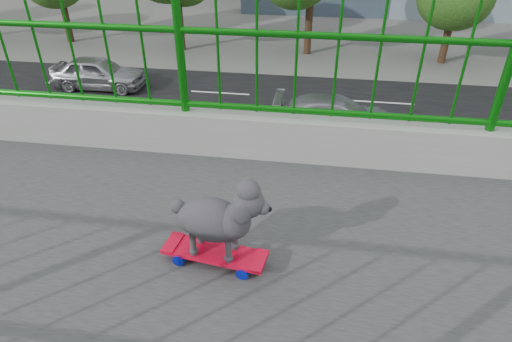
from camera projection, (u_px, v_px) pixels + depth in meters
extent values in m
cube|color=black|center=(187.00, 152.00, 17.14)|extent=(18.00, 90.00, 0.02)
cylinder|color=black|center=(66.00, 19.00, 29.03)|extent=(0.44, 0.44, 2.97)
cylinder|color=black|center=(180.00, 28.00, 27.59)|extent=(0.44, 0.44, 2.73)
cylinder|color=black|center=(308.00, 30.00, 26.88)|extent=(0.44, 0.44, 2.87)
cylinder|color=black|center=(446.00, 40.00, 25.43)|extent=(0.44, 0.44, 2.66)
cube|color=red|center=(215.00, 253.00, 2.19)|extent=(0.22, 0.54, 0.02)
cube|color=#99999E|center=(184.00, 249.00, 2.24)|extent=(0.10, 0.05, 0.02)
cylinder|color=#07109E|center=(190.00, 242.00, 2.30)|extent=(0.04, 0.06, 0.06)
sphere|color=yellow|center=(190.00, 242.00, 2.30)|extent=(0.03, 0.03, 0.03)
cylinder|color=#07109E|center=(179.00, 260.00, 2.19)|extent=(0.04, 0.06, 0.06)
sphere|color=yellow|center=(179.00, 260.00, 2.19)|extent=(0.03, 0.03, 0.03)
cube|color=#99999E|center=(247.00, 262.00, 2.16)|extent=(0.10, 0.05, 0.02)
cylinder|color=#07109E|center=(251.00, 255.00, 2.22)|extent=(0.04, 0.06, 0.06)
sphere|color=yellow|center=(251.00, 255.00, 2.22)|extent=(0.03, 0.03, 0.03)
cylinder|color=#07109E|center=(243.00, 273.00, 2.11)|extent=(0.04, 0.06, 0.06)
sphere|color=yellow|center=(243.00, 273.00, 2.11)|extent=(0.03, 0.03, 0.03)
ellipsoid|color=#29262B|center=(213.00, 220.00, 2.07)|extent=(0.25, 0.34, 0.22)
sphere|color=#29262B|center=(249.00, 202.00, 1.96)|extent=(0.14, 0.14, 0.14)
sphere|color=black|center=(269.00, 209.00, 1.94)|extent=(0.02, 0.02, 0.02)
sphere|color=#29262B|center=(178.00, 206.00, 2.09)|extent=(0.07, 0.07, 0.07)
cylinder|color=#29262B|center=(235.00, 238.00, 2.16)|extent=(0.03, 0.03, 0.13)
cylinder|color=#29262B|center=(228.00, 251.00, 2.09)|extent=(0.03, 0.03, 0.13)
cylinder|color=#29262B|center=(200.00, 232.00, 2.20)|extent=(0.03, 0.03, 0.13)
cylinder|color=#29262B|center=(193.00, 244.00, 2.13)|extent=(0.03, 0.03, 0.13)
imported|color=#9D9DA2|center=(450.00, 218.00, 12.44)|extent=(1.65, 4.72, 1.55)
imported|color=#9D9DA2|center=(336.00, 116.00, 18.19)|extent=(2.12, 5.20, 1.51)
imported|color=#9D9DA2|center=(98.00, 73.00, 22.34)|extent=(1.90, 4.72, 1.61)
imported|color=black|center=(206.00, 197.00, 13.35)|extent=(2.45, 5.30, 1.47)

